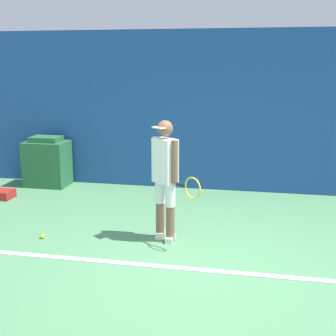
{
  "coord_description": "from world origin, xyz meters",
  "views": [
    {
      "loc": [
        0.74,
        -5.24,
        2.46
      ],
      "look_at": [
        -0.55,
        1.04,
        0.99
      ],
      "focal_mm": 50.0,
      "sensor_mm": 36.0,
      "label": 1
    }
  ],
  "objects": [
    {
      "name": "back_wall",
      "position": [
        0.0,
        3.67,
        1.52
      ],
      "size": [
        24.0,
        0.1,
        3.05
      ],
      "color": "#234C99",
      "rests_on": "ground_plane"
    },
    {
      "name": "tennis_player",
      "position": [
        -0.54,
        0.83,
        0.94
      ],
      "size": [
        0.76,
        0.62,
        1.69
      ],
      "rotation": [
        0.0,
        0.0,
        -0.66
      ],
      "color": "brown",
      "rests_on": "ground_plane"
    },
    {
      "name": "covered_chair",
      "position": [
        -3.49,
        3.26,
        0.48
      ],
      "size": [
        0.83,
        0.61,
        1.0
      ],
      "color": "#28663D",
      "rests_on": "ground_plane"
    },
    {
      "name": "tennis_ball",
      "position": [
        -2.26,
        0.52,
        0.03
      ],
      "size": [
        0.07,
        0.07,
        0.07
      ],
      "color": "#D1E533",
      "rests_on": "ground_plane"
    },
    {
      "name": "court_baseline",
      "position": [
        0.0,
        -0.06,
        0.01
      ],
      "size": [
        21.6,
        0.1,
        0.01
      ],
      "color": "white",
      "rests_on": "ground_plane"
    },
    {
      "name": "ground_plane",
      "position": [
        0.0,
        0.0,
        0.0
      ],
      "size": [
        24.0,
        24.0,
        0.0
      ],
      "primitive_type": "plane",
      "color": "#518C5B"
    }
  ]
}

